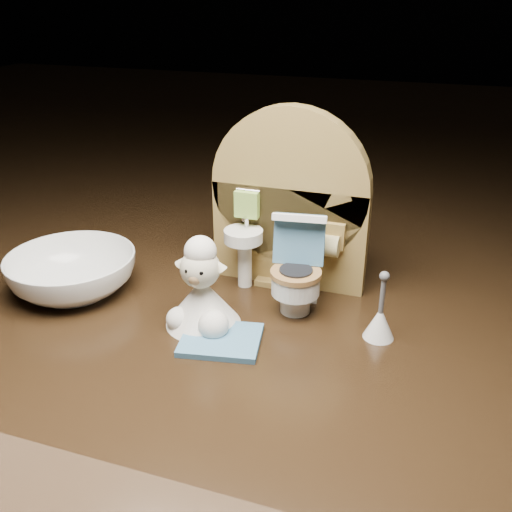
{
  "coord_description": "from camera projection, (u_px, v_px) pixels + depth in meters",
  "views": [
    {
      "loc": [
        0.11,
        -0.36,
        0.23
      ],
      "look_at": [
        -0.01,
        0.01,
        0.05
      ],
      "focal_mm": 40.0,
      "sensor_mm": 36.0,
      "label": 1
    }
  ],
  "objects": [
    {
      "name": "toilet_brush",
      "position": [
        380.0,
        321.0,
        0.41
      ],
      "size": [
        0.02,
        0.02,
        0.05
      ],
      "color": "white",
      "rests_on": "ground"
    },
    {
      "name": "plush_lamb",
      "position": [
        202.0,
        295.0,
        0.42
      ],
      "size": [
        0.06,
        0.06,
        0.07
      ],
      "rotation": [
        0.0,
        0.0,
        0.07
      ],
      "color": "white",
      "rests_on": "ground"
    },
    {
      "name": "toy_toilet",
      "position": [
        297.0,
        274.0,
        0.44
      ],
      "size": [
        0.04,
        0.05,
        0.08
      ],
      "rotation": [
        0.0,
        0.0,
        0.14
      ],
      "color": "white",
      "rests_on": "ground"
    },
    {
      "name": "backdrop_panel",
      "position": [
        288.0,
        210.0,
        0.46
      ],
      "size": [
        0.13,
        0.05,
        0.15
      ],
      "color": "olive",
      "rests_on": "ground"
    },
    {
      "name": "bath_mat",
      "position": [
        221.0,
        340.0,
        0.41
      ],
      "size": [
        0.06,
        0.06,
        0.0
      ],
      "primitive_type": "cube",
      "rotation": [
        0.0,
        0.0,
        0.18
      ],
      "color": "teal",
      "rests_on": "ground"
    },
    {
      "name": "ceramic_bowl",
      "position": [
        72.0,
        273.0,
        0.47
      ],
      "size": [
        0.13,
        0.13,
        0.03
      ],
      "primitive_type": "imported",
      "rotation": [
        0.0,
        0.0,
        0.28
      ],
      "color": "white",
      "rests_on": "ground"
    }
  ]
}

